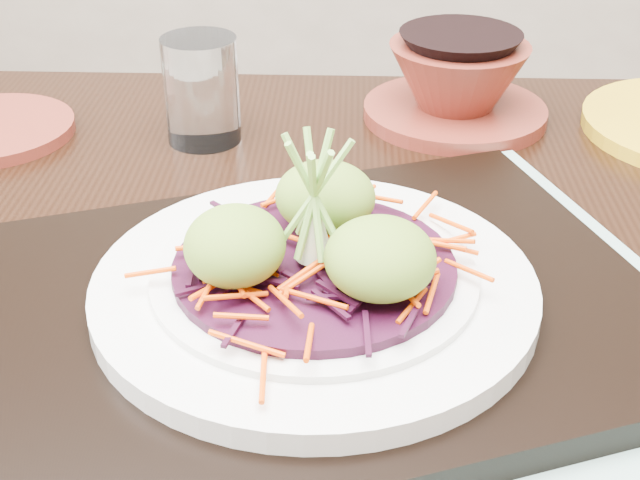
% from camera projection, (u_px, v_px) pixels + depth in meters
% --- Properties ---
extents(dining_table, '(1.26, 0.92, 0.73)m').
position_uv_depth(dining_table, '(326.00, 406.00, 0.62)').
color(dining_table, black).
rests_on(dining_table, ground).
extents(placemat, '(0.57, 0.53, 0.00)m').
position_uv_depth(placemat, '(315.00, 325.00, 0.54)').
color(placemat, '#81A69F').
rests_on(placemat, dining_table).
extents(serving_tray, '(0.49, 0.45, 0.02)m').
position_uv_depth(serving_tray, '(315.00, 310.00, 0.53)').
color(serving_tray, black).
rests_on(serving_tray, placemat).
extents(white_plate, '(0.26, 0.26, 0.02)m').
position_uv_depth(white_plate, '(314.00, 286.00, 0.52)').
color(white_plate, silver).
rests_on(white_plate, serving_tray).
extents(cabbage_bed, '(0.16, 0.16, 0.01)m').
position_uv_depth(cabbage_bed, '(314.00, 267.00, 0.51)').
color(cabbage_bed, '#2F091F').
rests_on(cabbage_bed, white_plate).
extents(carrot_julienne, '(0.20, 0.20, 0.01)m').
position_uv_depth(carrot_julienne, '(314.00, 255.00, 0.51)').
color(carrot_julienne, '#EC4504').
rests_on(carrot_julienne, cabbage_bed).
extents(guacamole_scoops, '(0.14, 0.13, 0.04)m').
position_uv_depth(guacamole_scoops, '(314.00, 233.00, 0.50)').
color(guacamole_scoops, olive).
rests_on(guacamole_scoops, cabbage_bed).
extents(scallion_garnish, '(0.06, 0.06, 0.09)m').
position_uv_depth(scallion_garnish, '(314.00, 201.00, 0.49)').
color(scallion_garnish, '#7CB849').
rests_on(scallion_garnish, cabbage_bed).
extents(water_glass, '(0.07, 0.07, 0.09)m').
position_uv_depth(water_glass, '(202.00, 90.00, 0.75)').
color(water_glass, white).
rests_on(water_glass, dining_table).
extents(terracotta_bowl_set, '(0.22, 0.22, 0.07)m').
position_uv_depth(terracotta_bowl_set, '(457.00, 86.00, 0.79)').
color(terracotta_bowl_set, maroon).
rests_on(terracotta_bowl_set, dining_table).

